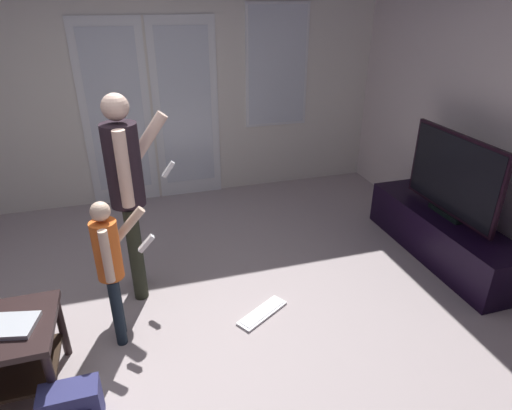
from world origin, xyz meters
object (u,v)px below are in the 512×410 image
person_adult (127,183)px  person_child (111,261)px  loose_keyboard (262,313)px  flat_screen_tv (453,176)px  laptop_closed (5,326)px  tv_stand (441,236)px  backpack (72,408)px

person_adult → person_child: bearing=-107.2°
person_adult → loose_keyboard: 1.40m
person_adult → loose_keyboard: (0.86, -0.57, -0.95)m
flat_screen_tv → laptop_closed: (-3.41, -0.59, -0.28)m
person_child → laptop_closed: (-0.58, -0.32, -0.12)m
tv_stand → backpack: size_ratio=5.22×
flat_screen_tv → laptop_closed: bearing=-170.2°
laptop_closed → tv_stand: bearing=22.4°
tv_stand → person_adult: (-2.67, 0.25, 0.75)m
person_child → person_adult: bearing=72.8°
flat_screen_tv → backpack: flat_screen_tv is taller
tv_stand → person_child: person_child is taller
flat_screen_tv → laptop_closed: flat_screen_tv is taller
tv_stand → backpack: (-3.10, -0.92, -0.08)m
tv_stand → flat_screen_tv: size_ratio=1.54×
flat_screen_tv → backpack: size_ratio=3.38×
flat_screen_tv → person_child: flat_screen_tv is taller
loose_keyboard → laptop_closed: 1.69m
tv_stand → laptop_closed: laptop_closed is taller
flat_screen_tv → person_adult: size_ratio=0.67×
backpack → person_adult: bearing=69.6°
backpack → laptop_closed: 0.59m
person_child → backpack: (-0.27, -0.65, -0.50)m
tv_stand → laptop_closed: 3.48m
person_child → loose_keyboard: 1.19m
person_adult → laptop_closed: (-0.74, -0.83, -0.44)m
loose_keyboard → flat_screen_tv: bearing=10.3°
flat_screen_tv → person_adult: bearing=174.8°
person_adult → backpack: 1.49m
backpack → tv_stand: bearing=16.5°
backpack → loose_keyboard: size_ratio=0.71×
tv_stand → person_adult: 2.78m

